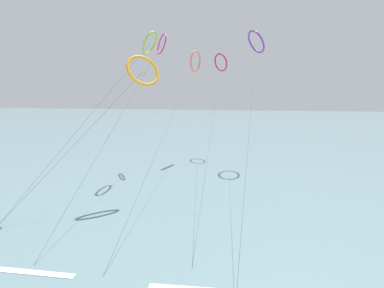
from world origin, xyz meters
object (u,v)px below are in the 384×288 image
object	(u,v)px
kite_lime	(150,43)
kite_violet	(256,42)
kite_crimson	(221,63)
kite_amber	(143,71)
kite_coral	(195,61)
kite_magenta	(162,44)

from	to	relation	value
kite_lime	kite_violet	world-z (taller)	kite_violet
kite_crimson	kite_amber	size ratio (longest dim) A/B	2.50
kite_crimson	kite_coral	bearing A→B (deg)	95.31
kite_magenta	kite_amber	bearing A→B (deg)	-27.78
kite_coral	kite_violet	distance (m)	11.53
kite_crimson	kite_violet	distance (m)	9.73
kite_crimson	kite_violet	bearing A→B (deg)	-179.76
kite_crimson	kite_violet	xyz separation A→B (m)	(6.66, -6.57, 2.68)
kite_coral	kite_violet	bearing A→B (deg)	102.41
kite_magenta	kite_crimson	distance (m)	14.41
kite_magenta	kite_coral	bearing A→B (deg)	100.74
kite_magenta	kite_violet	world-z (taller)	kite_violet
kite_crimson	kite_lime	distance (m)	19.50
kite_amber	kite_lime	world-z (taller)	kite_lime
kite_crimson	kite_coral	size ratio (longest dim) A/B	1.08
kite_crimson	kite_amber	world-z (taller)	kite_crimson
kite_lime	kite_coral	bearing A→B (deg)	160.88
kite_coral	kite_violet	world-z (taller)	kite_violet
kite_magenta	kite_lime	bearing A→B (deg)	-35.57
kite_magenta	kite_amber	distance (m)	16.74
kite_amber	kite_lime	bearing A→B (deg)	56.96
kite_coral	kite_violet	size ratio (longest dim) A/B	0.98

